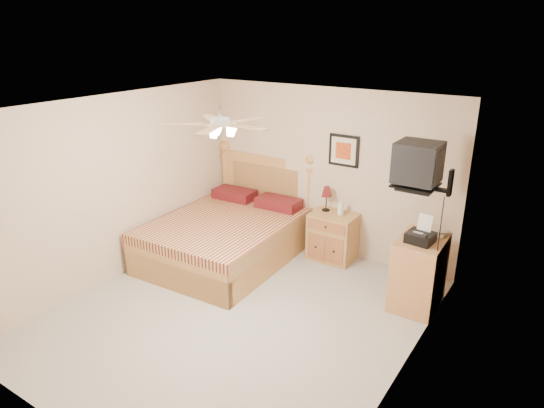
{
  "coord_description": "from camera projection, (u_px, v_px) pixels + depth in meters",
  "views": [
    {
      "loc": [
        3.13,
        -4.01,
        3.29
      ],
      "look_at": [
        -0.09,
        0.9,
        1.14
      ],
      "focal_mm": 32.0,
      "sensor_mm": 36.0,
      "label": 1
    }
  ],
  "objects": [
    {
      "name": "floor",
      "position": [
        238.0,
        314.0,
        5.89
      ],
      "size": [
        4.5,
        4.5,
        0.0
      ],
      "primitive_type": "plane",
      "color": "#A49E94",
      "rests_on": "ground"
    },
    {
      "name": "ceiling",
      "position": [
        232.0,
        108.0,
        5.03
      ],
      "size": [
        4.0,
        4.5,
        0.04
      ],
      "primitive_type": "cube",
      "color": "white",
      "rests_on": "ground"
    },
    {
      "name": "wall_tv",
      "position": [
        431.0,
        168.0,
        5.42
      ],
      "size": [
        0.56,
        0.46,
        0.58
      ],
      "primitive_type": null,
      "color": "black",
      "rests_on": "wall_right"
    },
    {
      "name": "lotion_bottle",
      "position": [
        341.0,
        207.0,
        7.02
      ],
      "size": [
        0.12,
        0.12,
        0.23
      ],
      "primitive_type": "imported",
      "rotation": [
        0.0,
        0.0,
        0.42
      ],
      "color": "white",
      "rests_on": "nightstand"
    },
    {
      "name": "wall_front",
      "position": [
        56.0,
        311.0,
        3.7
      ],
      "size": [
        4.0,
        0.04,
        2.5
      ],
      "primitive_type": "cube",
      "color": "beige",
      "rests_on": "ground"
    },
    {
      "name": "wall_back",
      "position": [
        327.0,
        172.0,
        7.23
      ],
      "size": [
        4.0,
        0.04,
        2.5
      ],
      "primitive_type": "cube",
      "color": "beige",
      "rests_on": "ground"
    },
    {
      "name": "ceiling_fan",
      "position": [
        220.0,
        124.0,
        4.92
      ],
      "size": [
        1.14,
        1.14,
        0.28
      ],
      "primitive_type": null,
      "color": "silver",
      "rests_on": "ceiling"
    },
    {
      "name": "wall_right",
      "position": [
        409.0,
        264.0,
        4.43
      ],
      "size": [
        0.04,
        4.5,
        2.5
      ],
      "primitive_type": "cube",
      "color": "beige",
      "rests_on": "ground"
    },
    {
      "name": "framed_picture",
      "position": [
        344.0,
        151.0,
        6.95
      ],
      "size": [
        0.46,
        0.04,
        0.46
      ],
      "primitive_type": "cube",
      "color": "black",
      "rests_on": "wall_back"
    },
    {
      "name": "magazine_lower",
      "position": [
        429.0,
        231.0,
        5.99
      ],
      "size": [
        0.22,
        0.29,
        0.03
      ],
      "primitive_type": "imported",
      "rotation": [
        0.0,
        0.0,
        -0.06
      ],
      "color": "#B9AF95",
      "rests_on": "dresser"
    },
    {
      "name": "nightstand",
      "position": [
        333.0,
        236.0,
        7.21
      ],
      "size": [
        0.67,
        0.5,
        0.71
      ],
      "primitive_type": "cube",
      "rotation": [
        0.0,
        0.0,
        0.01
      ],
      "color": "#B87E4C",
      "rests_on": "ground"
    },
    {
      "name": "fax_machine",
      "position": [
        421.0,
        230.0,
        5.66
      ],
      "size": [
        0.33,
        0.34,
        0.32
      ],
      "primitive_type": null,
      "rotation": [
        0.0,
        0.0,
        -0.09
      ],
      "color": "black",
      "rests_on": "dresser"
    },
    {
      "name": "magazine_upper",
      "position": [
        431.0,
        229.0,
        5.99
      ],
      "size": [
        0.32,
        0.35,
        0.02
      ],
      "primitive_type": "imported",
      "rotation": [
        0.0,
        0.0,
        0.52
      ],
      "color": "tan",
      "rests_on": "magazine_lower"
    },
    {
      "name": "dresser",
      "position": [
        419.0,
        272.0,
        5.96
      ],
      "size": [
        0.55,
        0.78,
        0.9
      ],
      "primitive_type": "cube",
      "rotation": [
        0.0,
        0.0,
        0.03
      ],
      "color": "tan",
      "rests_on": "ground"
    },
    {
      "name": "bed",
      "position": [
        225.0,
        212.0,
        7.06
      ],
      "size": [
        1.85,
        2.38,
        1.49
      ],
      "primitive_type": null,
      "rotation": [
        0.0,
        0.0,
        0.04
      ],
      "color": "#C4863A",
      "rests_on": "ground"
    },
    {
      "name": "table_lamp",
      "position": [
        326.0,
        199.0,
        7.16
      ],
      "size": [
        0.26,
        0.26,
        0.37
      ],
      "primitive_type": null,
      "rotation": [
        0.0,
        0.0,
        -0.39
      ],
      "color": "#561110",
      "rests_on": "nightstand"
    },
    {
      "name": "wall_left",
      "position": [
        116.0,
        189.0,
        6.49
      ],
      "size": [
        0.04,
        4.5,
        2.5
      ],
      "primitive_type": "cube",
      "color": "beige",
      "rests_on": "ground"
    }
  ]
}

